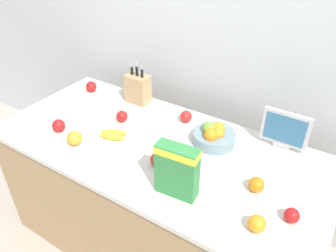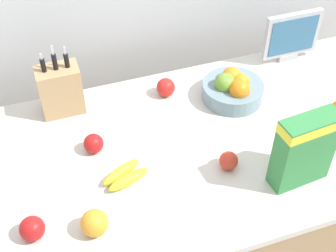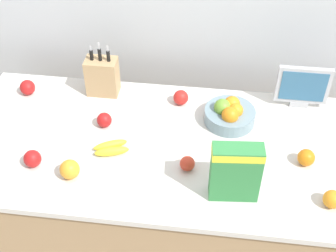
{
  "view_description": "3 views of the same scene",
  "coord_description": "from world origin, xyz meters",
  "px_view_note": "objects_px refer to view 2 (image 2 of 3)",
  "views": [
    {
      "loc": [
        0.88,
        -1.24,
        2.04
      ],
      "look_at": [
        0.07,
        0.03,
        1.03
      ],
      "focal_mm": 35.0,
      "sensor_mm": 36.0,
      "label": 1
    },
    {
      "loc": [
        -0.46,
        -1.1,
        2.12
      ],
      "look_at": [
        -0.06,
        0.04,
        0.98
      ],
      "focal_mm": 50.0,
      "sensor_mm": 36.0,
      "label": 2
    },
    {
      "loc": [
        0.19,
        -1.54,
        2.42
      ],
      "look_at": [
        -0.0,
        -0.01,
        1.02
      ],
      "focal_mm": 50.0,
      "sensor_mm": 36.0,
      "label": 3
    }
  ],
  "objects_px": {
    "small_monitor": "(292,36)",
    "orange_back_center": "(94,223)",
    "knife_block": "(60,90)",
    "cereal_box": "(305,148)",
    "fruit_bowl": "(233,89)",
    "apple_front": "(94,144)",
    "apple_leftmost": "(166,87)",
    "apple_by_knife_block": "(32,229)",
    "banana_bunch": "(125,176)",
    "apple_middle": "(229,161)"
  },
  "relations": [
    {
      "from": "knife_block",
      "to": "small_monitor",
      "type": "xyz_separation_m",
      "value": [
        1.01,
        0.01,
        0.02
      ]
    },
    {
      "from": "small_monitor",
      "to": "orange_back_center",
      "type": "bearing_deg",
      "value": -149.01
    },
    {
      "from": "cereal_box",
      "to": "orange_back_center",
      "type": "relative_size",
      "value": 3.16
    },
    {
      "from": "small_monitor",
      "to": "apple_front",
      "type": "height_order",
      "value": "small_monitor"
    },
    {
      "from": "cereal_box",
      "to": "apple_leftmost",
      "type": "xyz_separation_m",
      "value": [
        -0.28,
        0.57,
        -0.11
      ]
    },
    {
      "from": "cereal_box",
      "to": "apple_by_knife_block",
      "type": "height_order",
      "value": "cereal_box"
    },
    {
      "from": "knife_block",
      "to": "cereal_box",
      "type": "bearing_deg",
      "value": -41.72
    },
    {
      "from": "apple_front",
      "to": "apple_leftmost",
      "type": "distance_m",
      "value": 0.41
    },
    {
      "from": "small_monitor",
      "to": "apple_leftmost",
      "type": "bearing_deg",
      "value": -174.73
    },
    {
      "from": "cereal_box",
      "to": "apple_leftmost",
      "type": "bearing_deg",
      "value": 110.73
    },
    {
      "from": "banana_bunch",
      "to": "apple_by_knife_block",
      "type": "xyz_separation_m",
      "value": [
        -0.32,
        -0.13,
        0.02
      ]
    },
    {
      "from": "apple_middle",
      "to": "apple_front",
      "type": "bearing_deg",
      "value": 151.26
    },
    {
      "from": "apple_leftmost",
      "to": "apple_by_knife_block",
      "type": "bearing_deg",
      "value": -139.68
    },
    {
      "from": "banana_bunch",
      "to": "apple_by_knife_block",
      "type": "relative_size",
      "value": 2.25
    },
    {
      "from": "cereal_box",
      "to": "fruit_bowl",
      "type": "distance_m",
      "value": 0.47
    },
    {
      "from": "small_monitor",
      "to": "knife_block",
      "type": "bearing_deg",
      "value": -179.39
    },
    {
      "from": "small_monitor",
      "to": "orange_back_center",
      "type": "height_order",
      "value": "small_monitor"
    },
    {
      "from": "fruit_bowl",
      "to": "banana_bunch",
      "type": "distance_m",
      "value": 0.6
    },
    {
      "from": "cereal_box",
      "to": "apple_by_knife_block",
      "type": "relative_size",
      "value": 3.5
    },
    {
      "from": "knife_block",
      "to": "fruit_bowl",
      "type": "distance_m",
      "value": 0.68
    },
    {
      "from": "knife_block",
      "to": "apple_front",
      "type": "height_order",
      "value": "knife_block"
    },
    {
      "from": "knife_block",
      "to": "banana_bunch",
      "type": "distance_m",
      "value": 0.46
    },
    {
      "from": "knife_block",
      "to": "small_monitor",
      "type": "relative_size",
      "value": 1.17
    },
    {
      "from": "small_monitor",
      "to": "apple_by_knife_block",
      "type": "bearing_deg",
      "value": -154.73
    },
    {
      "from": "apple_front",
      "to": "apple_leftmost",
      "type": "relative_size",
      "value": 0.95
    },
    {
      "from": "knife_block",
      "to": "apple_front",
      "type": "xyz_separation_m",
      "value": [
        0.06,
        -0.26,
        -0.07
      ]
    },
    {
      "from": "small_monitor",
      "to": "cereal_box",
      "type": "height_order",
      "value": "cereal_box"
    },
    {
      "from": "banana_bunch",
      "to": "apple_front",
      "type": "bearing_deg",
      "value": 112.18
    },
    {
      "from": "apple_by_knife_block",
      "to": "banana_bunch",
      "type": "bearing_deg",
      "value": 21.36
    },
    {
      "from": "apple_middle",
      "to": "orange_back_center",
      "type": "xyz_separation_m",
      "value": [
        -0.5,
        -0.11,
        0.01
      ]
    },
    {
      "from": "fruit_bowl",
      "to": "apple_by_knife_block",
      "type": "relative_size",
      "value": 3.14
    },
    {
      "from": "knife_block",
      "to": "cereal_box",
      "type": "relative_size",
      "value": 1.1
    },
    {
      "from": "knife_block",
      "to": "banana_bunch",
      "type": "relative_size",
      "value": 1.71
    },
    {
      "from": "cereal_box",
      "to": "apple_by_knife_block",
      "type": "distance_m",
      "value": 0.89
    },
    {
      "from": "banana_bunch",
      "to": "apple_by_knife_block",
      "type": "bearing_deg",
      "value": -158.64
    },
    {
      "from": "knife_block",
      "to": "fruit_bowl",
      "type": "xyz_separation_m",
      "value": [
        0.66,
        -0.15,
        -0.05
      ]
    },
    {
      "from": "banana_bunch",
      "to": "cereal_box",
      "type": "bearing_deg",
      "value": -18.47
    },
    {
      "from": "apple_front",
      "to": "cereal_box",
      "type": "bearing_deg",
      "value": -29.56
    },
    {
      "from": "fruit_bowl",
      "to": "apple_middle",
      "type": "bearing_deg",
      "value": -116.9
    },
    {
      "from": "apple_by_knife_block",
      "to": "apple_leftmost",
      "type": "bearing_deg",
      "value": 40.32
    },
    {
      "from": "cereal_box",
      "to": "apple_middle",
      "type": "bearing_deg",
      "value": 143.54
    },
    {
      "from": "fruit_bowl",
      "to": "small_monitor",
      "type": "bearing_deg",
      "value": 25.25
    },
    {
      "from": "knife_block",
      "to": "apple_leftmost",
      "type": "relative_size",
      "value": 3.95
    },
    {
      "from": "fruit_bowl",
      "to": "apple_middle",
      "type": "xyz_separation_m",
      "value": [
        -0.17,
        -0.34,
        -0.02
      ]
    },
    {
      "from": "banana_bunch",
      "to": "apple_leftmost",
      "type": "xyz_separation_m",
      "value": [
        0.28,
        0.39,
        0.02
      ]
    },
    {
      "from": "banana_bunch",
      "to": "apple_by_knife_block",
      "type": "distance_m",
      "value": 0.35
    },
    {
      "from": "cereal_box",
      "to": "apple_front",
      "type": "height_order",
      "value": "cereal_box"
    },
    {
      "from": "apple_leftmost",
      "to": "small_monitor",
      "type": "bearing_deg",
      "value": 5.27
    },
    {
      "from": "apple_front",
      "to": "orange_back_center",
      "type": "bearing_deg",
      "value": -101.97
    },
    {
      "from": "fruit_bowl",
      "to": "apple_by_knife_block",
      "type": "height_order",
      "value": "fruit_bowl"
    }
  ]
}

